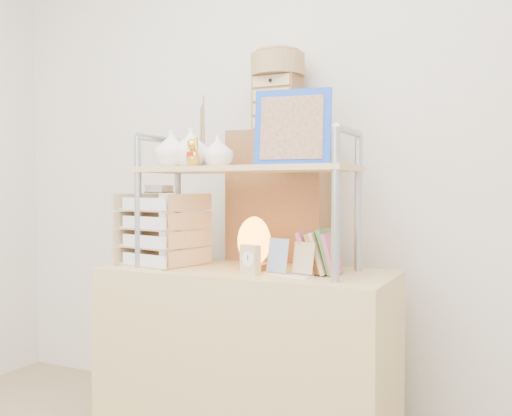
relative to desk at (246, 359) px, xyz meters
The scene contains 9 objects.
desk is the anchor object (origin of this frame).
cabinet 0.48m from the desk, 91.49° to the left, with size 0.45×0.24×1.35m, color brown.
hutch 0.81m from the desk, behind, with size 0.90×0.34×0.74m.
letter_tray 0.65m from the desk, behind, with size 0.33×0.32×0.35m.
salt_lamp 0.49m from the desk, ahead, with size 0.14×0.13×0.22m.
desk_clock 0.46m from the desk, 57.37° to the right, with size 0.09×0.06×0.12m.
postcard_stand 0.48m from the desk, 21.23° to the right, with size 0.20×0.10×0.14m.
drawer_chest 1.15m from the desk, 91.58° to the left, with size 0.20×0.16×0.25m.
woven_basket 1.32m from the desk, 91.57° to the left, with size 0.25×0.25×0.10m, color #977044.
Camera 1 is at (1.05, -0.89, 1.08)m, focal length 40.00 mm.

